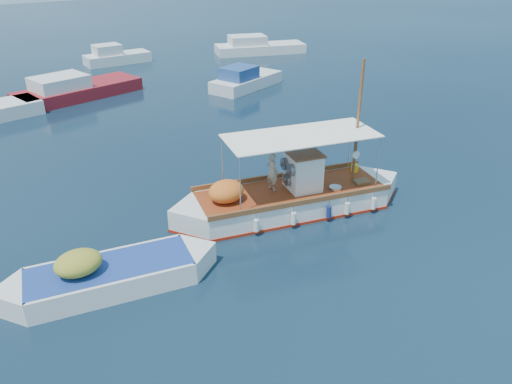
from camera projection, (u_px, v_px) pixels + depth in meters
ground at (289, 216)px, 18.67m from camera, size 160.00×160.00×0.00m
fishing_caique at (289, 198)px, 18.88m from camera, size 9.11×4.12×5.72m
dinghy at (109, 277)px, 14.74m from camera, size 6.47×2.72×1.61m
bg_boat_n at (75, 91)px, 32.41m from camera, size 8.43×4.45×1.80m
bg_boat_ne at (245, 81)px, 34.56m from camera, size 6.02×3.94×1.80m
bg_boat_e at (257, 48)px, 45.27m from camera, size 8.42×5.03×1.80m
bg_boat_far_n at (116, 57)px, 41.51m from camera, size 5.27×2.01×1.80m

